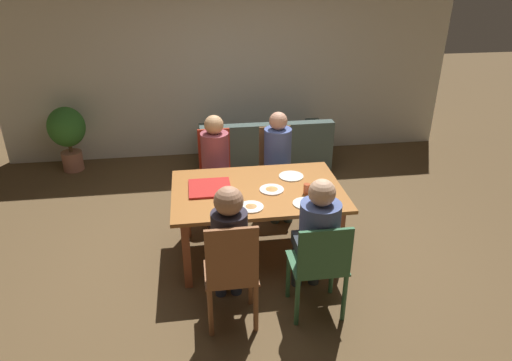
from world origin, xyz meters
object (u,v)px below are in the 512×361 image
at_px(chair_2, 276,165).
at_px(chair_0, 215,170).
at_px(drinking_glass_0, 307,189).
at_px(couch, 264,150).
at_px(dining_table, 257,197).
at_px(drinking_glass_1, 226,203).
at_px(person_2, 279,156).
at_px(chair_3, 320,265).
at_px(person_0, 216,160).
at_px(person_3, 317,233).
at_px(pizza_box_0, 210,188).
at_px(chair_1, 232,273).
at_px(plate_2, 291,176).
at_px(potted_plant, 67,132).
at_px(plate_0, 272,189).
at_px(plate_3, 251,207).
at_px(plate_1, 305,203).
at_px(person_1, 229,241).

bearing_deg(chair_2, chair_0, -178.28).
height_order(drinking_glass_0, couch, drinking_glass_0).
distance_m(dining_table, drinking_glass_1, 0.50).
height_order(person_2, drinking_glass_1, person_2).
relative_size(chair_2, chair_3, 1.07).
bearing_deg(person_0, person_2, 0.88).
relative_size(person_0, person_3, 0.98).
bearing_deg(person_3, pizza_box_0, 132.84).
xyz_separation_m(chair_2, chair_3, (-0.00, -1.98, -0.01)).
bearing_deg(person_3, person_2, 90.00).
bearing_deg(chair_0, person_0, -90.00).
xyz_separation_m(person_0, chair_1, (0.00, -1.84, -0.18)).
relative_size(plate_2, drinking_glass_1, 2.15).
bearing_deg(person_3, potted_plant, 129.56).
relative_size(plate_0, drinking_glass_1, 2.01).
bearing_deg(chair_0, plate_0, -64.71).
bearing_deg(person_2, plate_3, -111.80).
height_order(plate_1, drinking_glass_0, drinking_glass_0).
bearing_deg(drinking_glass_0, person_0, 128.63).
distance_m(person_0, couch, 1.54).
distance_m(plate_2, drinking_glass_0, 0.39).
relative_size(person_0, chair_2, 1.24).
relative_size(drinking_glass_1, potted_plant, 0.13).
bearing_deg(drinking_glass_0, plate_3, -161.19).
xyz_separation_m(person_0, drinking_glass_1, (0.02, -1.18, 0.08)).
relative_size(chair_3, plate_3, 4.04).
bearing_deg(chair_0, couch, 55.93).
distance_m(chair_3, pizza_box_0, 1.35).
relative_size(dining_table, person_0, 1.36).
xyz_separation_m(plate_3, drinking_glass_1, (-0.22, 0.01, 0.05)).
bearing_deg(chair_2, plate_3, -109.49).
height_order(dining_table, plate_0, plate_0).
bearing_deg(chair_1, person_0, 90.00).
bearing_deg(chair_0, drinking_glass_1, -89.17).
bearing_deg(potted_plant, chair_2, -27.94).
xyz_separation_m(plate_0, drinking_glass_0, (0.31, -0.12, 0.04)).
relative_size(person_0, couch, 0.67).
height_order(person_2, plate_1, person_2).
bearing_deg(plate_0, plate_1, -51.18).
distance_m(couch, potted_plant, 2.76).
bearing_deg(dining_table, plate_3, -107.45).
bearing_deg(chair_3, chair_2, 90.00).
xyz_separation_m(chair_1, drinking_glass_1, (0.02, 0.66, 0.26)).
xyz_separation_m(chair_3, plate_0, (-0.24, 0.93, 0.24)).
distance_m(chair_1, plate_0, 1.10).
distance_m(person_1, plate_0, 0.94).
xyz_separation_m(plate_3, drinking_glass_0, (0.56, 0.19, 0.04)).
height_order(chair_3, plate_2, chair_3).
distance_m(person_2, plate_3, 1.29).
bearing_deg(drinking_glass_1, plate_1, -1.36).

